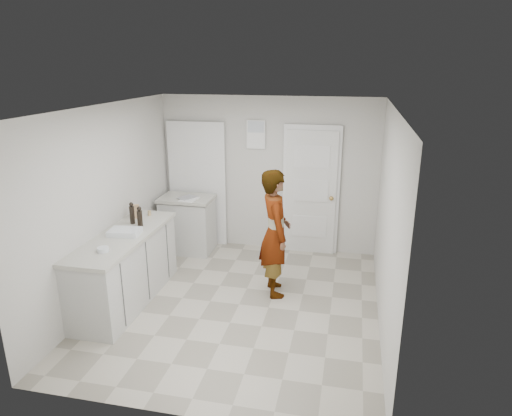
% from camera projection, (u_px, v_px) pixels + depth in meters
% --- Properties ---
extents(ground, '(4.00, 4.00, 0.00)m').
position_uv_depth(ground, '(239.00, 304.00, 5.90)').
color(ground, gray).
rests_on(ground, ground).
extents(room_shell, '(4.00, 4.00, 4.00)m').
position_uv_depth(room_shell, '(257.00, 188.00, 7.44)').
color(room_shell, beige).
rests_on(room_shell, ground).
extents(main_counter, '(0.64, 1.96, 0.93)m').
position_uv_depth(main_counter, '(126.00, 271.00, 5.87)').
color(main_counter, '#B5B5B1').
rests_on(main_counter, ground).
extents(side_counter, '(0.84, 0.61, 0.93)m').
position_uv_depth(side_counter, '(188.00, 226.00, 7.46)').
color(side_counter, '#B5B5B1').
rests_on(side_counter, ground).
extents(person, '(0.60, 0.73, 1.71)m').
position_uv_depth(person, '(275.00, 233.00, 5.97)').
color(person, silver).
rests_on(person, ground).
extents(cake_mix_box, '(0.13, 0.09, 0.19)m').
position_uv_depth(cake_mix_box, '(135.00, 211.00, 6.29)').
color(cake_mix_box, '#A78453').
rests_on(cake_mix_box, main_counter).
extents(spice_jar, '(0.05, 0.05, 0.07)m').
position_uv_depth(spice_jar, '(149.00, 213.00, 6.42)').
color(spice_jar, tan).
rests_on(spice_jar, main_counter).
extents(oil_cruet_a, '(0.07, 0.07, 0.28)m').
position_uv_depth(oil_cruet_a, '(140.00, 217.00, 5.96)').
color(oil_cruet_a, black).
rests_on(oil_cruet_a, main_counter).
extents(oil_cruet_b, '(0.07, 0.07, 0.30)m').
position_uv_depth(oil_cruet_b, '(132.00, 213.00, 6.07)').
color(oil_cruet_b, black).
rests_on(oil_cruet_b, main_counter).
extents(baking_dish, '(0.41, 0.31, 0.07)m').
position_uv_depth(baking_dish, '(125.00, 232.00, 5.72)').
color(baking_dish, silver).
rests_on(baking_dish, main_counter).
extents(egg_bowl, '(0.13, 0.13, 0.05)m').
position_uv_depth(egg_bowl, '(103.00, 249.00, 5.20)').
color(egg_bowl, silver).
rests_on(egg_bowl, main_counter).
extents(papers, '(0.28, 0.34, 0.01)m').
position_uv_depth(papers, '(189.00, 199.00, 7.18)').
color(papers, white).
rests_on(papers, side_counter).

